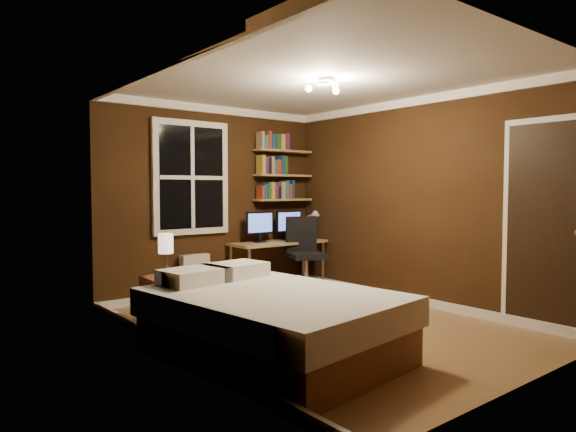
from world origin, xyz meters
TOP-DOWN VIEW (x-y plane):
  - floor at (0.00, 0.00)m, footprint 4.20×4.20m
  - wall_back at (0.00, 2.10)m, footprint 3.20×0.04m
  - wall_left at (-1.60, 0.00)m, footprint 0.04×4.20m
  - wall_right at (1.60, 0.00)m, footprint 0.04×4.20m
  - ceiling at (0.00, 0.00)m, footprint 3.20×4.20m
  - window at (-0.35, 2.06)m, footprint 1.06×0.06m
  - door at (1.59, -1.55)m, footprint 0.03×0.82m
  - ceiling_fixture at (0.00, -0.10)m, footprint 0.44×0.44m
  - bookshelf_lower at (1.08, 1.98)m, footprint 0.92×0.22m
  - books_row_lower at (1.08, 1.98)m, footprint 0.60×0.16m
  - bookshelf_middle at (1.08, 1.98)m, footprint 0.92×0.22m
  - books_row_middle at (1.08, 1.98)m, footprint 0.48×0.16m
  - bookshelf_upper at (1.08, 1.98)m, footprint 0.92×0.22m
  - books_row_upper at (1.08, 1.98)m, footprint 0.42×0.16m
  - bed at (-0.97, -0.48)m, footprint 1.72×2.21m
  - nightstand at (-1.24, 0.95)m, footprint 0.43×0.43m
  - bedside_lamp at (-1.24, 0.95)m, footprint 0.15×0.15m
  - radiator at (-0.35, 1.99)m, footprint 0.38×0.13m
  - desk at (0.87, 1.82)m, footprint 1.41×0.53m
  - monitor_left at (0.60, 1.89)m, footprint 0.44×0.12m
  - monitor_right at (1.11, 1.89)m, footprint 0.44×0.12m
  - desk_lamp at (1.42, 1.74)m, footprint 0.14×0.32m
  - office_chair at (1.02, 1.41)m, footprint 0.59×0.59m

SIDE VIEW (x-z plane):
  - floor at x=0.00m, z-range 0.00..0.00m
  - nightstand at x=-1.24m, z-range 0.00..0.52m
  - radiator at x=-0.35m, z-range 0.00..0.57m
  - bed at x=-0.97m, z-range -0.05..0.64m
  - office_chair at x=1.02m, z-range -0.12..0.91m
  - desk at x=0.87m, z-range 0.27..0.94m
  - bedside_lamp at x=-1.24m, z-range 0.52..0.95m
  - monitor_left at x=0.60m, z-range 0.67..1.09m
  - monitor_right at x=1.11m, z-range 0.67..1.09m
  - desk_lamp at x=1.42m, z-range 0.67..1.11m
  - door at x=1.59m, z-range 0.00..2.05m
  - wall_back at x=0.00m, z-range 0.00..2.50m
  - wall_left at x=-1.60m, z-range 0.00..2.50m
  - wall_right at x=1.60m, z-range 0.00..2.50m
  - bookshelf_lower at x=1.08m, z-range 1.24..1.26m
  - books_row_lower at x=1.08m, z-range 1.26..1.49m
  - window at x=-0.35m, z-range 0.82..2.28m
  - bookshelf_middle at x=1.08m, z-range 1.59..1.61m
  - books_row_middle at x=1.08m, z-range 1.61..1.84m
  - bookshelf_upper at x=1.08m, z-range 1.94..1.96m
  - books_row_upper at x=1.08m, z-range 1.96..2.20m
  - ceiling_fixture at x=0.00m, z-range 2.31..2.49m
  - ceiling at x=0.00m, z-range 2.49..2.51m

